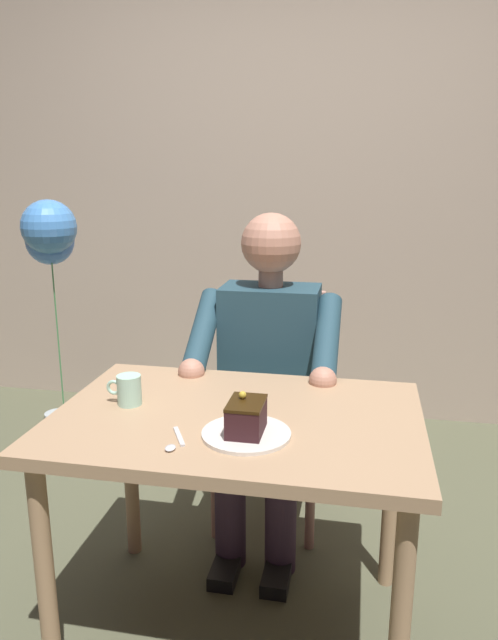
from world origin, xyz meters
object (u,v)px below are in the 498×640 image
object	(u,v)px
balloon_display	(50,257)
dining_table	(237,443)
seated_person	(267,374)
dessert_spoon	(174,442)
chair	(273,394)
cake_slice	(246,417)
coffee_cup	(129,389)

from	to	relation	value
balloon_display	dining_table	bearing A→B (deg)	138.38
seated_person	dining_table	bearing A→B (deg)	90.00
dessert_spoon	chair	bearing A→B (deg)	-97.18
dining_table	cake_slice	bearing A→B (deg)	112.63
chair	dessert_spoon	world-z (taller)	chair
dining_table	dessert_spoon	world-z (taller)	dessert_spoon
balloon_display	seated_person	bearing A→B (deg)	157.78
seated_person	balloon_display	world-z (taller)	balloon_display
chair	cake_slice	xyz separation A→B (m)	(-0.05, 0.82, 0.26)
balloon_display	coffee_cup	bearing A→B (deg)	128.58
dining_table	seated_person	distance (m)	0.52
cake_slice	balloon_display	world-z (taller)	balloon_display
dining_table	dessert_spoon	distance (m)	0.26
chair	seated_person	world-z (taller)	seated_person
dining_table	cake_slice	distance (m)	0.20
coffee_cup	seated_person	bearing A→B (deg)	-122.67
chair	seated_person	xyz separation A→B (m)	(0.00, 0.17, 0.15)
seated_person	dessert_spoon	size ratio (longest dim) A/B	8.80
dessert_spoon	balloon_display	distance (m)	1.55
chair	coffee_cup	size ratio (longest dim) A/B	8.55
dining_table	coffee_cup	xyz separation A→B (m)	(0.33, -0.01, 0.14)
seated_person	coffee_cup	distance (m)	0.61
dining_table	seated_person	bearing A→B (deg)	-90.00
balloon_display	cake_slice	bearing A→B (deg)	136.17
seated_person	coffee_cup	size ratio (longest dim) A/B	11.60
cake_slice	seated_person	bearing A→B (deg)	-85.27
dessert_spoon	balloon_display	size ratio (longest dim) A/B	0.11
seated_person	coffee_cup	bearing A→B (deg)	57.33
coffee_cup	dessert_spoon	world-z (taller)	coffee_cup
seated_person	dessert_spoon	bearing A→B (deg)	81.15
dessert_spoon	balloon_display	bearing A→B (deg)	-50.44
chair	cake_slice	size ratio (longest dim) A/B	7.13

